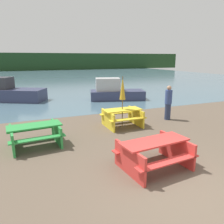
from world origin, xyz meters
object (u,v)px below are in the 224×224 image
Objects in this scene: picnic_table_yellow at (122,116)px; picnic_table_red at (154,151)px; picnic_table_green at (35,133)px; person at (168,103)px; umbrella_gold at (123,89)px; boat at (114,92)px; boat_second at (6,92)px.

picnic_table_red is at bearing -101.80° from picnic_table_yellow.
picnic_table_green is 1.11× the size of person.
person is (2.47, 0.14, -0.82)m from umbrella_gold.
boat is (2.90, 9.57, 0.08)m from picnic_table_red.
person reaches higher than picnic_table_green.
picnic_table_yellow is (3.63, 0.89, 0.01)m from picnic_table_green.
person reaches higher than picnic_table_red.
person is (7.45, -8.21, 0.23)m from boat_second.
picnic_table_red is 0.92× the size of umbrella_gold.
boat_second is at bearing 109.33° from picnic_table_red.
person is (3.24, 3.81, 0.36)m from picnic_table_red.
picnic_table_red reaches higher than picnic_table_yellow.
person is at bearing 9.59° from picnic_table_green.
picnic_table_red is 1.21× the size of person.
boat_second is at bearing 98.36° from picnic_table_green.
picnic_table_red is at bearing -44.23° from picnic_table_green.
boat_second is (-4.22, 12.02, 0.13)m from picnic_table_red.
picnic_table_red is 0.49× the size of boat.
umbrella_gold is at bearing 13.80° from picnic_table_green.
picnic_table_yellow is 1.18m from umbrella_gold.
umbrella_gold reaches higher than picnic_table_green.
boat_second is at bearing 120.83° from umbrella_gold.
picnic_table_yellow is 2.50m from person.
umbrella_gold is (0.77, 3.67, 1.18)m from picnic_table_red.
umbrella_gold is (-0.00, 0.00, 1.18)m from picnic_table_yellow.
picnic_table_green is at bearing -166.20° from umbrella_gold.
picnic_table_red is at bearing -130.34° from person.
boat is at bearing 73.13° from picnic_table_red.
person is at bearing 3.21° from picnic_table_yellow.
picnic_table_red is 1.09× the size of picnic_table_green.
picnic_table_green is 0.85× the size of umbrella_gold.
picnic_table_yellow is (0.77, 3.67, -0.01)m from picnic_table_red.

